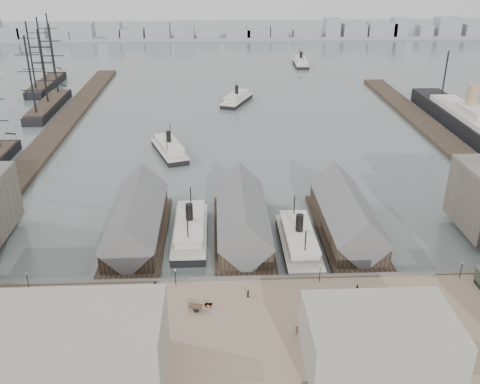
{
  "coord_description": "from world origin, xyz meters",
  "views": [
    {
      "loc": [
        -5.95,
        -100.12,
        65.88
      ],
      "look_at": [
        0.0,
        30.0,
        6.0
      ],
      "focal_mm": 40.0,
      "sensor_mm": 36.0,
      "label": 1
    }
  ],
  "objects_px": {
    "ocean_steamer": "(468,121)",
    "horse_cart_center": "(204,306)",
    "ferry_docked_west": "(190,229)",
    "horse_cart_right": "(313,330)"
  },
  "relations": [
    {
      "from": "ferry_docked_west",
      "to": "horse_cart_center",
      "type": "xyz_separation_m",
      "value": [
        3.91,
        -31.7,
        0.47
      ]
    },
    {
      "from": "horse_cart_center",
      "to": "horse_cart_right",
      "type": "distance_m",
      "value": 21.57
    },
    {
      "from": "ferry_docked_west",
      "to": "ocean_steamer",
      "type": "height_order",
      "value": "ocean_steamer"
    },
    {
      "from": "ocean_steamer",
      "to": "horse_cart_right",
      "type": "bearing_deg",
      "value": -124.14
    },
    {
      "from": "horse_cart_center",
      "to": "ferry_docked_west",
      "type": "bearing_deg",
      "value": 20.34
    },
    {
      "from": "horse_cart_right",
      "to": "ocean_steamer",
      "type": "bearing_deg",
      "value": -31.65
    },
    {
      "from": "ferry_docked_west",
      "to": "horse_cart_right",
      "type": "relative_size",
      "value": 5.94
    },
    {
      "from": "ocean_steamer",
      "to": "horse_cart_center",
      "type": "bearing_deg",
      "value": -132.19
    },
    {
      "from": "horse_cart_right",
      "to": "horse_cart_center",
      "type": "bearing_deg",
      "value": 70.32
    },
    {
      "from": "ferry_docked_west",
      "to": "ocean_steamer",
      "type": "xyz_separation_m",
      "value": [
        105.0,
        79.81,
        1.67
      ]
    }
  ]
}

